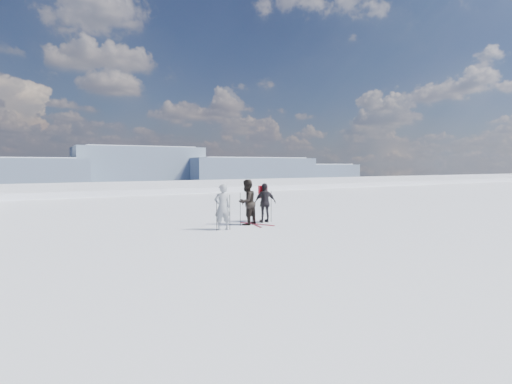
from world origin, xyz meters
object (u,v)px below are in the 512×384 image
at_px(skis_loose, 256,224).
at_px(skier_dark, 247,202).
at_px(skier_pack, 265,203).
at_px(skier_grey, 222,207).

bearing_deg(skis_loose, skier_dark, 163.89).
bearing_deg(skier_pack, skier_dark, 21.16).
distance_m(skier_dark, skis_loose, 1.01).
relative_size(skier_grey, skis_loose, 1.05).
bearing_deg(skier_grey, skier_dark, -148.85).
xyz_separation_m(skier_dark, skier_pack, (1.03, 0.25, -0.09)).
bearing_deg(skier_dark, skier_pack, 169.90).
bearing_deg(skis_loose, skier_pack, 27.85).
xyz_separation_m(skier_pack, skis_loose, (-0.67, -0.35, -0.84)).
height_order(skier_dark, skier_pack, skier_dark).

